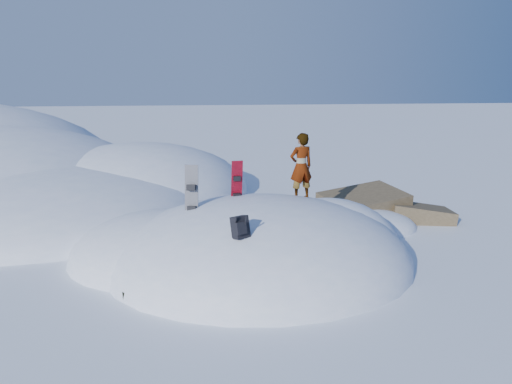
{
  "coord_description": "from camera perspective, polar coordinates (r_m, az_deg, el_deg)",
  "views": [
    {
      "loc": [
        -1.38,
        -10.7,
        4.25
      ],
      "look_at": [
        -0.05,
        0.3,
        1.62
      ],
      "focal_mm": 35.0,
      "sensor_mm": 36.0,
      "label": 1
    }
  ],
  "objects": [
    {
      "name": "snow_mound",
      "position": [
        11.79,
        -0.55,
        -7.77
      ],
      "size": [
        8.0,
        6.0,
        3.0
      ],
      "color": "white",
      "rests_on": "ground"
    },
    {
      "name": "backpack",
      "position": [
        9.51,
        -1.8,
        -4.04
      ],
      "size": [
        0.41,
        0.45,
        0.5
      ],
      "rotation": [
        0.0,
        0.0,
        0.5
      ],
      "color": "black",
      "rests_on": "snow_mound"
    },
    {
      "name": "person",
      "position": [
        12.1,
        5.17,
        2.93
      ],
      "size": [
        0.68,
        0.53,
        1.62
      ],
      "primitive_type": "imported",
      "rotation": [
        0.0,
        0.0,
        3.41
      ],
      "color": "slate",
      "rests_on": "snow_mound"
    },
    {
      "name": "gear_pile",
      "position": [
        10.29,
        -13.01,
        -10.72
      ],
      "size": [
        0.89,
        0.69,
        0.23
      ],
      "rotation": [
        0.0,
        0.0,
        0.28
      ],
      "color": "black",
      "rests_on": "ground"
    },
    {
      "name": "rock_outcrop",
      "position": [
        15.22,
        12.99,
        -3.16
      ],
      "size": [
        4.68,
        4.41,
        1.68
      ],
      "color": "brown",
      "rests_on": "ground"
    },
    {
      "name": "ground",
      "position": [
        11.59,
        0.44,
        -8.16
      ],
      "size": [
        120.0,
        120.0,
        0.0
      ],
      "primitive_type": "plane",
      "color": "white",
      "rests_on": "ground"
    },
    {
      "name": "snowboard_red",
      "position": [
        11.83,
        -2.23,
        0.36
      ],
      "size": [
        0.3,
        0.27,
        1.42
      ],
      "rotation": [
        0.0,
        0.0,
        0.15
      ],
      "color": "red",
      "rests_on": "snow_mound"
    },
    {
      "name": "snowboard_dark",
      "position": [
        11.1,
        -7.38,
        -0.94
      ],
      "size": [
        0.34,
        0.28,
        1.6
      ],
      "rotation": [
        0.0,
        0.0,
        -0.25
      ],
      "color": "black",
      "rests_on": "snow_mound"
    }
  ]
}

